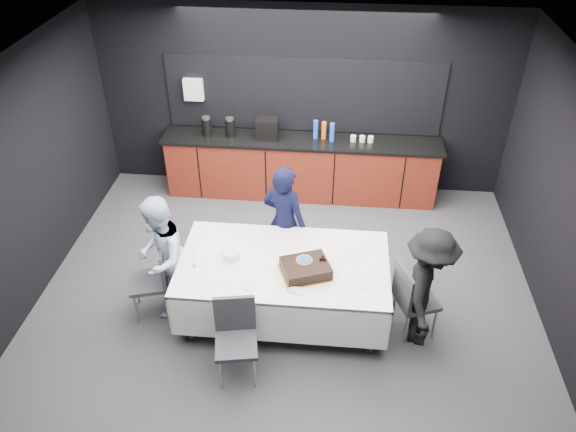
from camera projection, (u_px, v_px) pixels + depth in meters
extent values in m
plane|color=#3F4044|center=(287.00, 289.00, 6.97)|extent=(6.00, 6.00, 0.00)
cube|color=white|center=(287.00, 73.00, 5.34)|extent=(6.00, 5.00, 0.04)
cube|color=black|center=(304.00, 101.00, 8.17)|extent=(6.00, 0.04, 2.80)
cube|color=black|center=(255.00, 382.00, 4.13)|extent=(6.00, 0.04, 2.80)
cube|color=black|center=(25.00, 182.00, 6.38)|extent=(0.04, 5.00, 2.80)
cube|color=black|center=(570.00, 210.00, 5.92)|extent=(0.04, 5.00, 2.80)
cube|color=#5B180E|center=(301.00, 168.00, 8.49)|extent=(4.00, 0.60, 0.90)
cube|color=black|center=(302.00, 140.00, 8.21)|extent=(4.10, 0.64, 0.04)
cube|color=black|center=(304.00, 95.00, 8.10)|extent=(4.00, 0.03, 1.10)
cube|color=white|center=(194.00, 89.00, 8.15)|extent=(0.28, 0.12, 0.32)
cylinder|color=black|center=(207.00, 127.00, 8.23)|extent=(0.14, 0.14, 0.26)
cylinder|color=black|center=(230.00, 128.00, 8.20)|extent=(0.14, 0.14, 0.26)
cube|color=black|center=(267.00, 128.00, 8.15)|extent=(0.32, 0.24, 0.30)
cylinder|color=blue|center=(316.00, 129.00, 8.14)|extent=(0.07, 0.07, 0.28)
cylinder|color=orange|center=(324.00, 130.00, 8.14)|extent=(0.07, 0.07, 0.26)
cylinder|color=blue|center=(332.00, 132.00, 8.07)|extent=(0.07, 0.07, 0.28)
cylinder|color=white|center=(353.00, 139.00, 8.12)|extent=(0.08, 0.08, 0.09)
cylinder|color=white|center=(362.00, 139.00, 8.11)|extent=(0.08, 0.08, 0.09)
cylinder|color=white|center=(371.00, 139.00, 8.10)|extent=(0.08, 0.08, 0.09)
cylinder|color=#99999E|center=(206.00, 118.00, 8.15)|extent=(0.12, 0.12, 0.03)
cylinder|color=#99999E|center=(230.00, 119.00, 8.12)|extent=(0.12, 0.12, 0.03)
cylinder|color=#99999E|center=(188.00, 315.00, 6.10)|extent=(0.06, 0.06, 0.75)
cylinder|color=#99999E|center=(207.00, 256.00, 6.91)|extent=(0.06, 0.06, 0.75)
cylinder|color=#99999E|center=(373.00, 328.00, 5.94)|extent=(0.06, 0.06, 0.75)
cylinder|color=#99999E|center=(371.00, 266.00, 6.75)|extent=(0.06, 0.06, 0.75)
cube|color=white|center=(284.00, 263.00, 6.20)|extent=(2.32, 1.32, 0.04)
cube|color=white|center=(278.00, 323.00, 5.83)|extent=(2.32, 0.02, 0.55)
cube|color=white|center=(289.00, 246.00, 6.88)|extent=(2.32, 0.02, 0.55)
cube|color=white|center=(184.00, 275.00, 6.44)|extent=(0.02, 1.32, 0.55)
cube|color=white|center=(386.00, 288.00, 6.27)|extent=(0.02, 1.32, 0.55)
cube|color=#EDAB45|center=(305.00, 273.00, 6.04)|extent=(0.65, 0.59, 0.01)
cube|color=black|center=(306.00, 268.00, 6.00)|extent=(0.60, 0.54, 0.11)
cube|color=black|center=(306.00, 264.00, 5.97)|extent=(0.60, 0.54, 0.01)
cylinder|color=#FF6115|center=(304.00, 260.00, 6.01)|extent=(0.18, 0.18, 0.00)
cylinder|color=#1653A8|center=(304.00, 260.00, 6.01)|extent=(0.15, 0.15, 0.01)
sphere|color=black|center=(323.00, 256.00, 6.04)|extent=(0.04, 0.04, 0.04)
sphere|color=black|center=(325.00, 259.00, 6.00)|extent=(0.04, 0.04, 0.04)
sphere|color=black|center=(321.00, 258.00, 6.01)|extent=(0.04, 0.04, 0.04)
cylinder|color=white|center=(231.00, 254.00, 6.22)|extent=(0.20, 0.20, 0.10)
cylinder|color=white|center=(250.00, 285.00, 5.88)|extent=(0.18, 0.18, 0.01)
cylinder|color=white|center=(351.00, 253.00, 6.31)|extent=(0.21, 0.21, 0.01)
cylinder|color=white|center=(366.00, 282.00, 5.92)|extent=(0.21, 0.21, 0.01)
cylinder|color=white|center=(287.00, 235.00, 6.58)|extent=(0.21, 0.21, 0.01)
cube|color=white|center=(296.00, 290.00, 5.80)|extent=(0.16, 0.12, 0.02)
cylinder|color=white|center=(194.00, 266.00, 6.13)|extent=(0.06, 0.06, 0.00)
cylinder|color=white|center=(194.00, 261.00, 6.10)|extent=(0.01, 0.01, 0.12)
cylinder|color=white|center=(193.00, 254.00, 6.03)|extent=(0.05, 0.05, 0.10)
cube|color=#323137|center=(148.00, 282.00, 6.41)|extent=(0.52, 0.52, 0.05)
cube|color=#323137|center=(162.00, 263.00, 6.29)|extent=(0.16, 0.41, 0.45)
cylinder|color=#99999E|center=(137.00, 289.00, 6.65)|extent=(0.03, 0.03, 0.44)
cylinder|color=#99999E|center=(136.00, 309.00, 6.38)|extent=(0.03, 0.03, 0.44)
cylinder|color=#99999E|center=(166.00, 285.00, 6.71)|extent=(0.03, 0.03, 0.44)
cylinder|color=#99999E|center=(166.00, 305.00, 6.43)|extent=(0.03, 0.03, 0.44)
cube|color=#323137|center=(417.00, 300.00, 6.17)|extent=(0.54, 0.54, 0.05)
cube|color=#323137|center=(403.00, 286.00, 5.99)|extent=(0.18, 0.41, 0.45)
cylinder|color=#99999E|center=(435.00, 323.00, 6.21)|extent=(0.03, 0.03, 0.44)
cylinder|color=#99999E|center=(421.00, 302.00, 6.48)|extent=(0.03, 0.03, 0.44)
cylinder|color=#99999E|center=(406.00, 329.00, 6.14)|extent=(0.03, 0.03, 0.44)
cylinder|color=#99999E|center=(394.00, 307.00, 6.40)|extent=(0.03, 0.03, 0.44)
cube|color=#323137|center=(236.00, 345.00, 5.65)|extent=(0.49, 0.49, 0.05)
cube|color=#323137|center=(235.00, 313.00, 5.66)|extent=(0.42, 0.11, 0.45)
cylinder|color=#99999E|center=(221.00, 374.00, 5.64)|extent=(0.03, 0.03, 0.44)
cylinder|color=#99999E|center=(254.00, 372.00, 5.66)|extent=(0.03, 0.03, 0.44)
cylinder|color=#99999E|center=(221.00, 348.00, 5.91)|extent=(0.03, 0.03, 0.44)
cylinder|color=#99999E|center=(253.00, 346.00, 5.94)|extent=(0.03, 0.03, 0.44)
imported|color=black|center=(284.00, 223.00, 6.79)|extent=(0.67, 0.57, 1.56)
imported|color=silver|center=(160.00, 257.00, 6.29)|extent=(0.62, 0.77, 1.51)
imported|color=black|center=(427.00, 288.00, 5.91)|extent=(0.70, 1.03, 1.47)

